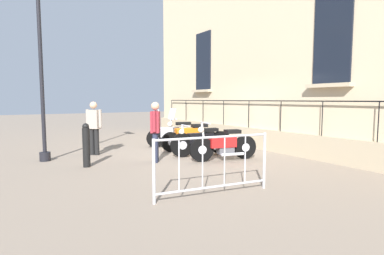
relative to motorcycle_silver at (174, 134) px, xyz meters
The scene contains 11 objects.
ground_plane 1.51m from the motorcycle_silver, 91.03° to the left, with size 60.00×60.00×0.00m, color gray.
building_facade 4.66m from the motorcycle_silver, 150.82° to the left, with size 0.82×13.64×8.28m.
motorcycle_silver is the anchor object (origin of this frame).
motorcycle_orange 1.01m from the motorcycle_silver, 92.32° to the left, with size 1.94×0.76×1.38m.
motorcycle_black 1.93m from the motorcycle_silver, 87.10° to the left, with size 1.97×0.61×0.93m.
motorcycle_red 2.83m from the motorcycle_silver, 90.23° to the left, with size 1.92×0.78×1.06m.
lamppost 5.21m from the motorcycle_silver, ahead, with size 0.30×1.00×5.10m.
crowd_barrier 5.56m from the motorcycle_silver, 68.80° to the left, with size 2.17×0.33×1.05m.
bollard 3.78m from the motorcycle_silver, 27.09° to the left, with size 0.18×0.18×1.08m.
pedestrian_standing 2.71m from the motorcycle_silver, 51.26° to the left, with size 0.38×0.46×1.60m.
pedestrian_walking 2.82m from the motorcycle_silver, ahead, with size 0.40×0.42×1.60m.
Camera 1 is at (5.05, 7.91, 1.66)m, focal length 28.38 mm.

